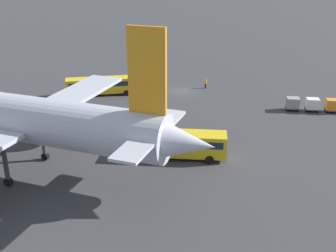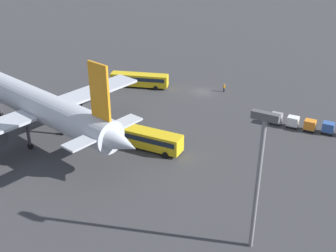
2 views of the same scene
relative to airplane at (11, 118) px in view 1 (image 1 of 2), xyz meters
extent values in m
plane|color=#38383A|center=(-14.65, -32.55, -6.36)|extent=(600.00, 600.00, 0.00)
cylinder|color=#B2B7C1|center=(0.50, -0.10, 0.10)|extent=(36.98, 12.15, 4.98)
cone|color=#B2B7C1|center=(-18.96, 3.83, 0.10)|extent=(7.23, 5.67, 4.48)
cube|color=#B2B7C1|center=(-3.47, -10.46, -0.52)|extent=(8.03, 17.50, 0.44)
cube|color=orange|center=(-15.70, 3.17, 6.57)|extent=(3.67, 1.08, 7.96)
cube|color=#B2B7C1|center=(-16.06, 3.24, 0.60)|extent=(5.08, 13.19, 0.28)
cylinder|color=#38383D|center=(-1.88, -8.19, -2.11)|extent=(4.86, 3.56, 2.74)
cylinder|color=#38383D|center=(-0.66, 3.43, -4.37)|extent=(0.50, 0.50, 3.98)
cylinder|color=black|center=(-0.66, 3.43, -5.91)|extent=(0.98, 0.67, 0.90)
cylinder|color=#38383D|center=(-1.94, -2.91, -4.37)|extent=(0.50, 0.50, 3.98)
cylinder|color=black|center=(-1.94, -2.91, -5.91)|extent=(0.98, 0.67, 0.90)
cube|color=gold|center=(-1.33, -28.34, -4.63)|extent=(12.69, 6.49, 2.56)
cube|color=#192333|center=(-1.33, -28.34, -4.18)|extent=(11.76, 6.20, 0.82)
cylinder|color=black|center=(1.92, -25.81, -5.86)|extent=(1.04, 0.61, 1.00)
cylinder|color=black|center=(2.78, -28.33, -5.86)|extent=(1.04, 0.61, 1.00)
cylinder|color=black|center=(-5.44, -28.34, -5.86)|extent=(1.04, 0.61, 1.00)
cylinder|color=black|center=(-4.57, -30.86, -5.86)|extent=(1.04, 0.61, 1.00)
cube|color=gold|center=(-17.99, -6.08, -4.56)|extent=(10.37, 3.36, 2.71)
cube|color=#192333|center=(-17.99, -6.08, -4.08)|extent=(9.55, 3.35, 0.87)
cylinder|color=black|center=(-14.91, -4.45, -5.86)|extent=(1.02, 0.36, 1.00)
cylinder|color=black|center=(-14.74, -7.33, -5.86)|extent=(1.02, 0.36, 1.00)
cylinder|color=black|center=(-21.24, -4.83, -5.86)|extent=(1.02, 0.36, 1.00)
cylinder|color=black|center=(-21.07, -7.70, -5.86)|extent=(1.02, 0.36, 1.00)
cylinder|color=#1E1E2D|center=(-18.63, -34.95, -5.94)|extent=(0.32, 0.32, 0.85)
cylinder|color=orange|center=(-18.63, -34.95, -5.19)|extent=(0.38, 0.38, 0.65)
sphere|color=tan|center=(-18.63, -34.95, -4.74)|extent=(0.24, 0.24, 0.24)
cube|color=#38383D|center=(-38.82, -25.23, -5.95)|extent=(2.05, 1.74, 0.10)
cube|color=orange|center=(-38.82, -25.23, -5.10)|extent=(1.95, 1.66, 1.60)
cylinder|color=black|center=(-38.08, -24.57, -6.18)|extent=(0.36, 0.13, 0.36)
cylinder|color=black|center=(-38.04, -25.85, -6.18)|extent=(0.36, 0.13, 0.36)
cylinder|color=black|center=(-39.56, -25.90, -6.18)|extent=(0.36, 0.13, 0.36)
cube|color=#38383D|center=(-35.85, -25.18, -5.95)|extent=(2.05, 1.74, 0.10)
cube|color=silver|center=(-35.85, -25.18, -5.10)|extent=(1.95, 1.66, 1.60)
cylinder|color=black|center=(-35.11, -24.52, -6.18)|extent=(0.36, 0.13, 0.36)
cylinder|color=black|center=(-35.07, -25.80, -6.18)|extent=(0.36, 0.13, 0.36)
cylinder|color=black|center=(-36.63, -24.57, -6.18)|extent=(0.36, 0.13, 0.36)
cylinder|color=black|center=(-36.59, -25.85, -6.18)|extent=(0.36, 0.13, 0.36)
cube|color=#38383D|center=(-32.88, -25.14, -5.95)|extent=(2.05, 1.74, 0.10)
cube|color=gray|center=(-32.88, -25.14, -5.10)|extent=(1.95, 1.66, 1.60)
cylinder|color=black|center=(-32.14, -24.48, -6.18)|extent=(0.36, 0.13, 0.36)
cylinder|color=black|center=(-32.10, -25.76, -6.18)|extent=(0.36, 0.13, 0.36)
cylinder|color=black|center=(-33.66, -24.53, -6.18)|extent=(0.36, 0.13, 0.36)
cylinder|color=black|center=(-33.62, -25.81, -6.18)|extent=(0.36, 0.13, 0.36)
camera|label=1|loc=(-23.19, 39.14, 16.17)|focal=45.00mm
camera|label=2|loc=(-49.45, 44.32, 27.86)|focal=45.00mm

